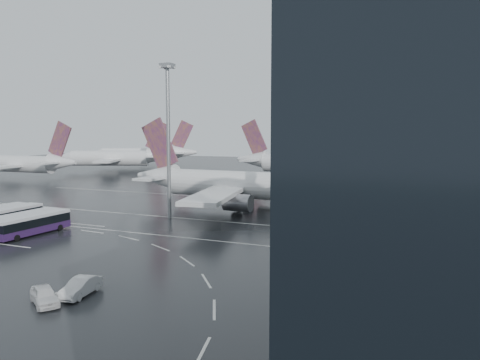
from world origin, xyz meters
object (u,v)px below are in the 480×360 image
at_px(jet_remote_far, 145,155).
at_px(airliner_gate_c, 346,159).
at_px(airliner_main, 247,186).
at_px(jet_remote_west, 24,164).
at_px(van_curve_c, 80,287).
at_px(gse_cart_belly_a, 291,214).
at_px(gse_cart_belly_e, 279,206).
at_px(floodlight_mast, 168,122).
at_px(van_curve_b, 45,295).
at_px(gse_cart_belly_d, 362,222).
at_px(bus_row_near_b, 6,217).
at_px(airliner_gate_b, 314,165).
at_px(bus_row_near_c, 25,221).
at_px(bus_row_near_d, 33,224).
at_px(gse_cart_belly_b, 353,211).
at_px(jet_remote_mid, 117,158).

bearing_deg(jet_remote_far, airliner_gate_c, 159.08).
relative_size(airliner_main, airliner_gate_c, 1.04).
bearing_deg(jet_remote_west, van_curve_c, 137.03).
bearing_deg(gse_cart_belly_a, gse_cart_belly_e, 121.24).
height_order(jet_remote_far, floodlight_mast, floodlight_mast).
relative_size(van_curve_b, gse_cart_belly_d, 2.68).
bearing_deg(floodlight_mast, van_curve_b, -73.85).
height_order(airliner_gate_c, jet_remote_west, airliner_gate_c).
relative_size(airliner_main, floodlight_mast, 2.00).
bearing_deg(bus_row_near_b, gse_cart_belly_e, -46.26).
relative_size(jet_remote_far, bus_row_near_b, 3.40).
bearing_deg(airliner_gate_b, bus_row_near_c, -100.61).
height_order(bus_row_near_d, gse_cart_belly_a, bus_row_near_d).
bearing_deg(airliner_gate_b, jet_remote_west, -155.70).
bearing_deg(bus_row_near_d, airliner_gate_b, -9.85).
distance_m(van_curve_b, gse_cart_belly_a, 53.06).
bearing_deg(gse_cart_belly_b, airliner_main, -173.07).
height_order(bus_row_near_d, van_curve_b, bus_row_near_d).
xyz_separation_m(airliner_gate_b, floodlight_mast, (-8.61, -77.67, 12.92)).
relative_size(airliner_gate_c, gse_cart_belly_b, 26.86).
height_order(airliner_gate_b, bus_row_near_c, airliner_gate_b).
bearing_deg(van_curve_b, gse_cart_belly_e, 30.24).
xyz_separation_m(bus_row_near_b, bus_row_near_d, (8.50, -2.34, -0.06)).
height_order(jet_remote_mid, gse_cart_belly_e, jet_remote_mid).
bearing_deg(gse_cart_belly_a, bus_row_near_b, -146.17).
distance_m(gse_cart_belly_a, gse_cart_belly_b, 13.40).
distance_m(jet_remote_mid, gse_cart_belly_b, 121.52).
bearing_deg(floodlight_mast, bus_row_near_b, -138.36).
xyz_separation_m(jet_remote_far, floodlight_mast, (76.86, -104.57, 12.53)).
bearing_deg(van_curve_c, bus_row_near_d, 136.08).
xyz_separation_m(airliner_gate_b, bus_row_near_d, (-20.98, -98.55, -3.37)).
bearing_deg(jet_remote_west, van_curve_b, 135.52).
xyz_separation_m(airliner_gate_c, bus_row_near_d, (-24.80, -135.27, -3.25)).
distance_m(bus_row_near_d, van_curve_b, 33.09).
bearing_deg(airliner_main, van_curve_c, -84.05).
bearing_deg(airliner_gate_c, gse_cart_belly_d, -95.49).
bearing_deg(airliner_gate_b, floodlight_mast, -92.50).
distance_m(jet_remote_west, van_curve_c, 128.27).
bearing_deg(gse_cart_belly_b, jet_remote_far, 141.38).
bearing_deg(airliner_gate_c, van_curve_c, -106.68).
distance_m(bus_row_near_c, van_curve_c, 36.57).
distance_m(bus_row_near_d, gse_cart_belly_d, 55.08).
bearing_deg(airliner_gate_c, bus_row_near_d, -117.61).
bearing_deg(bus_row_near_d, jet_remote_west, 50.45).
distance_m(airliner_main, jet_remote_west, 97.55).
bearing_deg(floodlight_mast, gse_cart_belly_a, 24.38).
bearing_deg(gse_cart_belly_e, floodlight_mast, -131.20).
xyz_separation_m(jet_remote_mid, gse_cart_belly_a, (94.40, -70.38, -4.77)).
distance_m(airliner_gate_b, jet_remote_west, 98.95).
xyz_separation_m(bus_row_near_b, gse_cart_belly_e, (36.71, 36.65, -1.16)).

